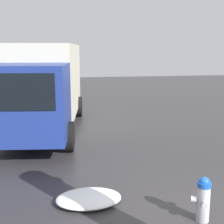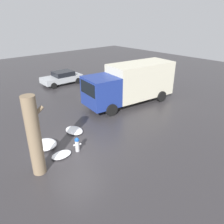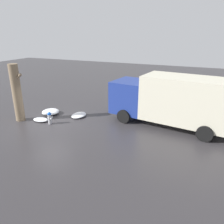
{
  "view_description": "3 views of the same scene",
  "coord_description": "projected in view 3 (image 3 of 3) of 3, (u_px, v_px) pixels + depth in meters",
  "views": [
    {
      "loc": [
        -4.67,
        2.48,
        2.97
      ],
      "look_at": [
        3.49,
        0.98,
        1.32
      ],
      "focal_mm": 50.0,
      "sensor_mm": 36.0,
      "label": 1
    },
    {
      "loc": [
        -5.19,
        -8.59,
        6.78
      ],
      "look_at": [
        3.29,
        0.9,
        1.01
      ],
      "focal_mm": 35.0,
      "sensor_mm": 36.0,
      "label": 2
    },
    {
      "loc": [
        8.97,
        -10.45,
        5.66
      ],
      "look_at": [
        3.93,
        1.14,
        1.02
      ],
      "focal_mm": 35.0,
      "sensor_mm": 36.0,
      "label": 3
    }
  ],
  "objects": [
    {
      "name": "snow_pile_by_hydrant",
      "position": [
        79.0,
        115.0,
        15.53
      ],
      "size": [
        0.93,
        1.29,
        0.19
      ],
      "color": "white",
      "rests_on": "ground_plane"
    },
    {
      "name": "ground_plane",
      "position": [
        50.0,
        124.0,
        14.3
      ],
      "size": [
        60.0,
        60.0,
        0.0
      ],
      "primitive_type": "plane",
      "color": "#333033"
    },
    {
      "name": "snow_pile_by_tree",
      "position": [
        51.0,
        112.0,
        15.94
      ],
      "size": [
        1.2,
        1.27,
        0.36
      ],
      "color": "white",
      "rests_on": "ground_plane"
    },
    {
      "name": "tree_trunk",
      "position": [
        17.0,
        93.0,
        14.27
      ],
      "size": [
        0.91,
        0.6,
        3.79
      ],
      "color": "#7F6B51",
      "rests_on": "ground_plane"
    },
    {
      "name": "parked_car",
      "position": [
        169.0,
        85.0,
        21.76
      ],
      "size": [
        4.16,
        2.17,
        1.32
      ],
      "rotation": [
        0.0,
        0.0,
        1.54
      ],
      "color": "#ADB2B7",
      "rests_on": "ground_plane"
    },
    {
      "name": "fire_hydrant",
      "position": [
        50.0,
        118.0,
        14.16
      ],
      "size": [
        0.43,
        0.34,
        0.82
      ],
      "rotation": [
        0.0,
        0.0,
        1.22
      ],
      "color": "#B7B7BC",
      "rests_on": "ground_plane"
    },
    {
      "name": "delivery_truck",
      "position": [
        172.0,
        99.0,
        13.55
      ],
      "size": [
        7.83,
        3.48,
        3.19
      ],
      "rotation": [
        0.0,
        0.0,
        1.44
      ],
      "color": "navy",
      "rests_on": "ground_plane"
    },
    {
      "name": "snow_pile_curbside",
      "position": [
        41.0,
        120.0,
        14.72
      ],
      "size": [
        1.07,
        0.7,
        0.2
      ],
      "color": "white",
      "rests_on": "ground_plane"
    }
  ]
}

